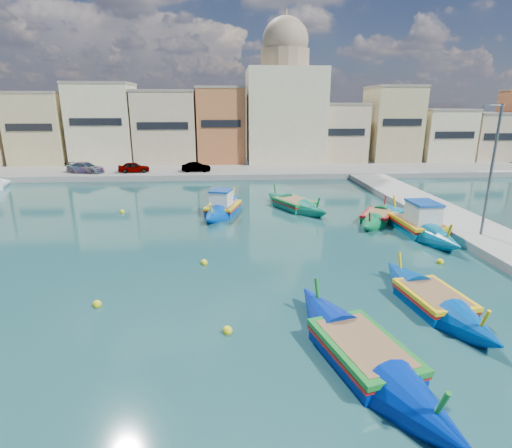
# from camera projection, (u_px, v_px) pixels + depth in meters

# --- Properties ---
(ground) EXTENTS (160.00, 160.00, 0.00)m
(ground) POSITION_uv_depth(u_px,v_px,m) (173.00, 296.00, 17.20)
(ground) COLOR #153F40
(ground) RESTS_ON ground
(north_quay) EXTENTS (80.00, 8.00, 0.60)m
(north_quay) POSITION_uv_depth(u_px,v_px,m) (209.00, 172.00, 47.74)
(north_quay) COLOR gray
(north_quay) RESTS_ON ground
(north_townhouses) EXTENTS (83.20, 7.87, 10.19)m
(north_townhouses) POSITION_uv_depth(u_px,v_px,m) (260.00, 129.00, 53.87)
(north_townhouses) COLOR tan
(north_townhouses) RESTS_ON ground
(church_block) EXTENTS (10.00, 10.00, 19.10)m
(church_block) POSITION_uv_depth(u_px,v_px,m) (284.00, 102.00, 53.72)
(church_block) COLOR beige
(church_block) RESTS_ON ground
(quay_street_lamp) EXTENTS (1.18, 0.16, 8.00)m
(quay_street_lamp) POSITION_uv_depth(u_px,v_px,m) (490.00, 171.00, 22.79)
(quay_street_lamp) COLOR #595B60
(quay_street_lamp) RESTS_ON ground
(parked_cars) EXTENTS (16.38, 2.63, 1.21)m
(parked_cars) POSITION_uv_depth(u_px,v_px,m) (125.00, 167.00, 45.48)
(parked_cars) COLOR #4C1919
(parked_cars) RESTS_ON north_quay
(luzzu_turquoise_cabin) EXTENTS (2.49, 10.21, 3.26)m
(luzzu_turquoise_cabin) POSITION_uv_depth(u_px,v_px,m) (417.00, 226.00, 25.98)
(luzzu_turquoise_cabin) COLOR #0076A5
(luzzu_turquoise_cabin) RESTS_ON ground
(luzzu_blue_cabin) EXTENTS (4.18, 8.42, 2.90)m
(luzzu_blue_cabin) POSITION_uv_depth(u_px,v_px,m) (223.00, 208.00, 30.53)
(luzzu_blue_cabin) COLOR #003FAD
(luzzu_blue_cabin) RESTS_ON ground
(luzzu_cyan_mid) EXTENTS (5.41, 7.32, 2.22)m
(luzzu_cyan_mid) POSITION_uv_depth(u_px,v_px,m) (377.00, 218.00, 28.47)
(luzzu_cyan_mid) COLOR #0B773F
(luzzu_cyan_mid) RESTS_ON ground
(luzzu_green) EXTENTS (5.56, 8.34, 2.60)m
(luzzu_green) POSITION_uv_depth(u_px,v_px,m) (295.00, 205.00, 31.85)
(luzzu_green) COLOR #0A6F53
(luzzu_green) RESTS_ON ground
(luzzu_blue_south) EXTENTS (4.32, 9.37, 2.64)m
(luzzu_blue_south) POSITION_uv_depth(u_px,v_px,m) (363.00, 355.00, 12.67)
(luzzu_blue_south) COLOR #0023A1
(luzzu_blue_south) RESTS_ON ground
(luzzu_cyan_south) EXTENTS (2.84, 7.78, 2.36)m
(luzzu_cyan_south) POSITION_uv_depth(u_px,v_px,m) (433.00, 302.00, 16.17)
(luzzu_cyan_south) COLOR #0043A1
(luzzu_cyan_south) RESTS_ON ground
(mooring_buoys) EXTENTS (19.55, 22.83, 0.36)m
(mooring_buoys) POSITION_uv_depth(u_px,v_px,m) (229.00, 246.00, 23.15)
(mooring_buoys) COLOR yellow
(mooring_buoys) RESTS_ON ground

